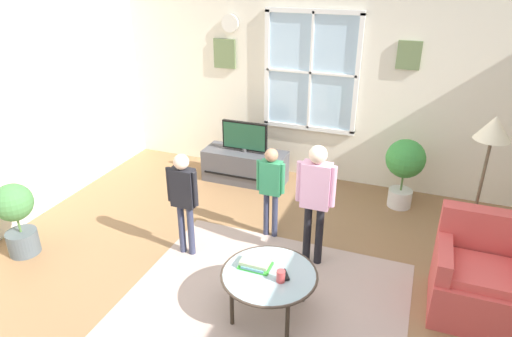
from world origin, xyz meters
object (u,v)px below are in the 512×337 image
at_px(tv_stand, 245,166).
at_px(armchair, 479,279).
at_px(person_black_shirt, 184,193).
at_px(person_pink_shirt, 316,192).
at_px(floor_lamp, 490,144).
at_px(coffee_table, 269,276).
at_px(person_green_shirt, 271,183).
at_px(potted_plant_by_window, 405,165).
at_px(remote_near_books, 285,275).
at_px(television, 245,136).
at_px(book_stack, 256,263).
at_px(cup, 281,276).
at_px(potted_plant_corner, 16,215).

height_order(tv_stand, armchair, armchair).
height_order(person_black_shirt, person_pink_shirt, person_pink_shirt).
bearing_deg(person_black_shirt, armchair, 3.14).
xyz_separation_m(armchair, floor_lamp, (-0.06, 0.66, 1.00)).
bearing_deg(floor_lamp, person_black_shirt, -163.44).
bearing_deg(coffee_table, person_green_shirt, 108.61).
bearing_deg(floor_lamp, potted_plant_by_window, 124.75).
bearing_deg(remote_near_books, coffee_table, -172.17).
xyz_separation_m(television, potted_plant_by_window, (2.09, 0.03, -0.10)).
distance_m(armchair, coffee_table, 1.82).
distance_m(television, book_stack, 2.53).
relative_size(coffee_table, book_stack, 3.05).
height_order(tv_stand, television, television).
height_order(cup, person_pink_shirt, person_pink_shirt).
relative_size(armchair, person_black_shirt, 0.77).
relative_size(remote_near_books, floor_lamp, 0.09).
height_order(coffee_table, cup, cup).
distance_m(coffee_table, cup, 0.16).
relative_size(book_stack, cup, 2.62).
height_order(remote_near_books, person_pink_shirt, person_pink_shirt).
bearing_deg(television, person_black_shirt, -87.48).
distance_m(tv_stand, armchair, 3.32).
distance_m(television, armchair, 3.33).
distance_m(coffee_table, person_pink_shirt, 0.97).
height_order(armchair, person_green_shirt, person_green_shirt).
height_order(person_green_shirt, floor_lamp, floor_lamp).
height_order(armchair, potted_plant_corner, armchair).
bearing_deg(television, floor_lamp, -19.66).
height_order(cup, potted_plant_by_window, potted_plant_by_window).
height_order(tv_stand, remote_near_books, tv_stand).
relative_size(tv_stand, floor_lamp, 0.72).
height_order(book_stack, potted_plant_by_window, potted_plant_by_window).
distance_m(book_stack, potted_plant_by_window, 2.56).
xyz_separation_m(cup, floor_lamp, (1.50, 1.41, 0.86)).
bearing_deg(armchair, potted_plant_by_window, 114.72).
xyz_separation_m(person_black_shirt, person_green_shirt, (0.71, 0.63, -0.05)).
xyz_separation_m(remote_near_books, person_pink_shirt, (0.03, 0.84, 0.38)).
bearing_deg(potted_plant_corner, remote_near_books, 1.92).
bearing_deg(person_black_shirt, book_stack, -26.97).
bearing_deg(person_green_shirt, remote_near_books, -65.29).
bearing_deg(armchair, person_black_shirt, -176.86).
height_order(television, book_stack, television).
relative_size(cup, person_black_shirt, 0.09).
bearing_deg(person_pink_shirt, cup, -92.84).
bearing_deg(book_stack, armchair, 19.34).
height_order(coffee_table, potted_plant_corner, potted_plant_corner).
bearing_deg(person_pink_shirt, floor_lamp, 18.59).
bearing_deg(potted_plant_by_window, coffee_table, -110.87).
bearing_deg(cup, television, 118.38).
relative_size(television, potted_plant_corner, 0.79).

